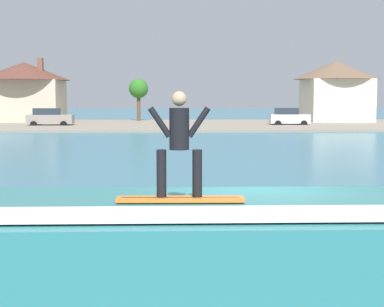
{
  "coord_description": "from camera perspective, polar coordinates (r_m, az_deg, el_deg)",
  "views": [
    {
      "loc": [
        -1.63,
        -11.17,
        3.07
      ],
      "look_at": [
        -1.19,
        2.9,
        1.67
      ],
      "focal_mm": 54.7,
      "sensor_mm": 36.0,
      "label": 1
    }
  ],
  "objects": [
    {
      "name": "ground_plane",
      "position": [
        11.7,
        6.37,
        -9.58
      ],
      "size": [
        260.0,
        260.0,
        0.0
      ],
      "primitive_type": "plane",
      "color": "teal"
    },
    {
      "name": "wave_crest",
      "position": [
        10.13,
        0.75,
        -8.2
      ],
      "size": [
        10.16,
        3.92,
        1.36
      ],
      "color": "#2D7779",
      "rests_on": "ground_plane"
    },
    {
      "name": "surfboard",
      "position": [
        9.54,
        -1.14,
        -4.47
      ],
      "size": [
        2.08,
        0.4,
        0.06
      ],
      "color": "orange",
      "rests_on": "wave_crest"
    },
    {
      "name": "surfer",
      "position": [
        9.45,
        -1.25,
        1.47
      ],
      "size": [
        1.01,
        0.32,
        1.72
      ],
      "color": "black",
      "rests_on": "surfboard"
    },
    {
      "name": "shoreline_bank",
      "position": [
        59.83,
        -0.21,
        2.81
      ],
      "size": [
        120.0,
        21.93,
        0.2
      ],
      "color": "gray",
      "rests_on": "ground_plane"
    },
    {
      "name": "car_near_shore",
      "position": [
        59.02,
        -13.72,
        3.44
      ],
      "size": [
        4.43,
        2.06,
        1.86
      ],
      "color": "gray",
      "rests_on": "ground_plane"
    },
    {
      "name": "car_far_shore",
      "position": [
        59.32,
        9.4,
        3.53
      ],
      "size": [
        3.95,
        2.03,
        1.86
      ],
      "color": "silver",
      "rests_on": "ground_plane"
    },
    {
      "name": "house_with_chimney",
      "position": [
        68.12,
        -16.03,
        6.14
      ],
      "size": [
        10.16,
        10.16,
        7.19
      ],
      "color": "beige",
      "rests_on": "ground_plane"
    },
    {
      "name": "house_gabled_white",
      "position": [
        68.43,
        13.84,
        6.22
      ],
      "size": [
        9.49,
        9.49,
        7.0
      ],
      "color": "beige",
      "rests_on": "ground_plane"
    },
    {
      "name": "tree_tall_bare",
      "position": [
        67.35,
        -5.24,
        6.23
      ],
      "size": [
        2.2,
        2.2,
        4.98
      ],
      "color": "brown",
      "rests_on": "ground_plane"
    }
  ]
}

